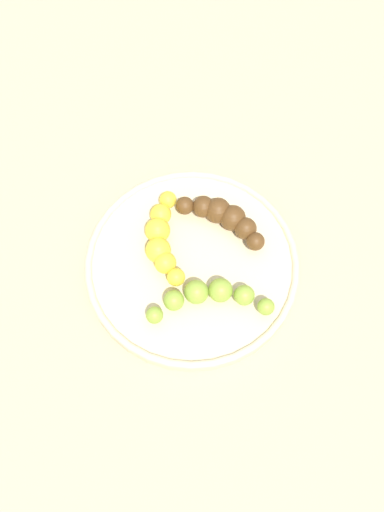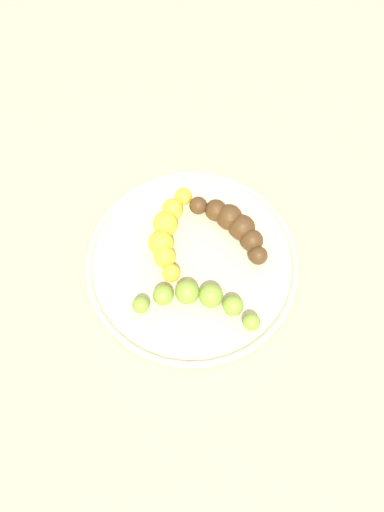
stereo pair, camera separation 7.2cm
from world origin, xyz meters
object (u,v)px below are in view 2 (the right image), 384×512
Objects in this scene: fruit_bowl at (192,264)px; banana_yellow at (168,232)px; banana_overripe at (233,225)px; banana_green at (198,299)px.

banana_yellow is (0.02, 0.04, 0.02)m from fruit_bowl.
banana_overripe reaches higher than banana_yellow.
banana_overripe is at bearing -24.34° from fruit_bowl.
banana_green is at bearing -146.97° from fruit_bowl.
banana_yellow is at bearing 141.37° from banana_overripe.
banana_overripe reaches higher than fruit_bowl.
banana_overripe is 0.09m from banana_yellow.
banana_green is (-0.07, -0.08, -0.00)m from banana_yellow.
banana_yellow reaches higher than banana_green.
fruit_bowl is 0.05m from banana_yellow.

